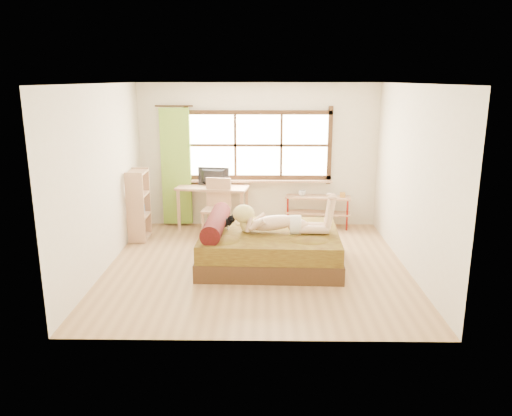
{
  "coord_description": "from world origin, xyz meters",
  "views": [
    {
      "loc": [
        0.1,
        -7.14,
        2.77
      ],
      "look_at": [
        -0.01,
        0.2,
        0.86
      ],
      "focal_mm": 35.0,
      "sensor_mm": 36.0,
      "label": 1
    }
  ],
  "objects_px": {
    "bed": "(266,246)",
    "kitten": "(223,221)",
    "chair": "(217,204)",
    "desk": "(213,192)",
    "woman": "(280,212)",
    "pipe_shelf": "(318,204)",
    "bookshelf": "(139,205)"
  },
  "relations": [
    {
      "from": "desk",
      "to": "bookshelf",
      "type": "distance_m",
      "value": 1.41
    },
    {
      "from": "pipe_shelf",
      "to": "bed",
      "type": "bearing_deg",
      "value": -107.19
    },
    {
      "from": "woman",
      "to": "bookshelf",
      "type": "relative_size",
      "value": 1.19
    },
    {
      "from": "woman",
      "to": "bookshelf",
      "type": "distance_m",
      "value": 2.73
    },
    {
      "from": "chair",
      "to": "desk",
      "type": "bearing_deg",
      "value": 116.53
    },
    {
      "from": "woman",
      "to": "bookshelf",
      "type": "height_order",
      "value": "bookshelf"
    },
    {
      "from": "woman",
      "to": "desk",
      "type": "distance_m",
      "value": 2.26
    },
    {
      "from": "desk",
      "to": "pipe_shelf",
      "type": "relative_size",
      "value": 1.11
    },
    {
      "from": "kitten",
      "to": "bookshelf",
      "type": "xyz_separation_m",
      "value": [
        -1.56,
        1.08,
        -0.02
      ]
    },
    {
      "from": "bed",
      "to": "bookshelf",
      "type": "height_order",
      "value": "bookshelf"
    },
    {
      "from": "bed",
      "to": "desk",
      "type": "xyz_separation_m",
      "value": [
        -0.99,
        1.86,
        0.43
      ]
    },
    {
      "from": "kitten",
      "to": "chair",
      "type": "distance_m",
      "value": 1.43
    },
    {
      "from": "bed",
      "to": "pipe_shelf",
      "type": "relative_size",
      "value": 1.71
    },
    {
      "from": "kitten",
      "to": "chair",
      "type": "relative_size",
      "value": 0.31
    },
    {
      "from": "pipe_shelf",
      "to": "desk",
      "type": "bearing_deg",
      "value": -167.02
    },
    {
      "from": "woman",
      "to": "kitten",
      "type": "height_order",
      "value": "woman"
    },
    {
      "from": "desk",
      "to": "bookshelf",
      "type": "xyz_separation_m",
      "value": [
        -1.23,
        -0.69,
        -0.08
      ]
    },
    {
      "from": "kitten",
      "to": "desk",
      "type": "distance_m",
      "value": 1.8
    },
    {
      "from": "woman",
      "to": "pipe_shelf",
      "type": "bearing_deg",
      "value": 70.5
    },
    {
      "from": "chair",
      "to": "pipe_shelf",
      "type": "xyz_separation_m",
      "value": [
        1.88,
        0.48,
        -0.12
      ]
    },
    {
      "from": "woman",
      "to": "pipe_shelf",
      "type": "height_order",
      "value": "woman"
    },
    {
      "from": "woman",
      "to": "pipe_shelf",
      "type": "relative_size",
      "value": 1.17
    },
    {
      "from": "bed",
      "to": "woman",
      "type": "distance_m",
      "value": 0.59
    },
    {
      "from": "kitten",
      "to": "pipe_shelf",
      "type": "bearing_deg",
      "value": 50.4
    },
    {
      "from": "chair",
      "to": "bookshelf",
      "type": "distance_m",
      "value": 1.39
    },
    {
      "from": "pipe_shelf",
      "to": "chair",
      "type": "bearing_deg",
      "value": -156.23
    },
    {
      "from": "bookshelf",
      "to": "woman",
      "type": "bearing_deg",
      "value": -27.43
    },
    {
      "from": "woman",
      "to": "kitten",
      "type": "bearing_deg",
      "value": 172.16
    },
    {
      "from": "bed",
      "to": "desk",
      "type": "relative_size",
      "value": 1.55
    },
    {
      "from": "bed",
      "to": "pipe_shelf",
      "type": "bearing_deg",
      "value": 65.15
    },
    {
      "from": "bed",
      "to": "kitten",
      "type": "xyz_separation_m",
      "value": [
        -0.67,
        0.1,
        0.37
      ]
    },
    {
      "from": "bookshelf",
      "to": "kitten",
      "type": "bearing_deg",
      "value": -35.28
    }
  ]
}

